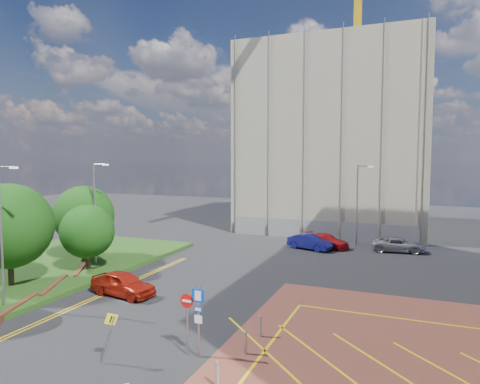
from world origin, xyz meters
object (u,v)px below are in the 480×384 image
Objects in this scene: lamp_left_far at (95,209)px; car_red_back at (326,241)px; car_blue_back at (310,242)px; car_red_left at (123,284)px; car_silver_back at (398,245)px; sign_cluster at (194,313)px; tree_c at (87,231)px; tree_b at (9,226)px; lamp_left_near at (2,230)px; lamp_back at (358,202)px; tree_d at (84,216)px; warning_sign at (109,332)px.

lamp_left_far reaches higher than car_red_back.
car_red_back is at bearing -24.82° from car_blue_back.
car_red_left is 25.44m from car_silver_back.
car_red_back is (1.10, 25.06, -1.29)m from sign_cluster.
sign_cluster is at bearing -33.16° from tree_c.
tree_b is 8.59m from car_red_left.
lamp_left_near and lamp_left_far have the same top height.
lamp_left_far is 1.00× the size of lamp_back.
car_blue_back is (12.51, 22.65, -3.95)m from lamp_left_near.
car_blue_back is at bearing 97.88° from car_silver_back.
tree_b is at bearing -82.87° from tree_d.
lamp_back is at bearing -34.75° from car_red_back.
tree_c is 0.61× the size of lamp_back.
car_red_back is at bearing 88.93° from car_silver_back.
warning_sign is (-2.93, -2.03, -0.52)m from sign_cluster.
sign_cluster is at bearing -36.82° from lamp_left_far.
lamp_left_near is at bearing -44.25° from tree_b.
sign_cluster is 1.43× the size of warning_sign.
lamp_back reaches higher than warning_sign.
tree_d is 20.74m from sign_cluster.
lamp_left_near is 1.85× the size of car_blue_back.
lamp_left_near is at bearing 133.86° from car_silver_back.
lamp_left_far is 27.03m from car_silver_back.
lamp_back is (19.58, 23.00, 0.12)m from tree_b.
car_red_left is (-5.19, 7.75, -0.67)m from warning_sign.
car_red_left is at bearing 174.56° from car_blue_back.
car_red_back is at bearing -17.27° from car_red_left.
tree_b reaches higher than tree_c.
lamp_left_near is at bearing 169.33° from car_red_back.
lamp_back is at bearing 76.97° from warning_sign.
lamp_back reaches higher than sign_cluster.
tree_b is at bearing 154.84° from warning_sign.
car_silver_back is at bearing 33.31° from lamp_left_far.
lamp_back is 1.85× the size of car_blue_back.
tree_c is 0.81× the size of tree_d.
tree_b is at bearing 110.77° from car_red_left.
sign_cluster is 0.67× the size of car_silver_back.
lamp_left_near is at bearing 175.44° from sign_cluster.
sign_cluster is at bearing 156.83° from car_silver_back.
sign_cluster is (16.80, -12.02, -1.92)m from tree_d.
lamp_left_far is 2.50× the size of sign_cluster.
tree_d is at bearing 144.42° from sign_cluster.
tree_d reaches higher than car_blue_back.
lamp_left_near is (1.08, -8.00, 1.47)m from tree_c.
lamp_back is at bearing -20.99° from car_red_left.
tree_b reaches higher than car_blue_back.
lamp_left_far is at bearing 116.67° from car_silver_back.
lamp_left_near reaches higher than lamp_back.
sign_cluster is at bearing -116.92° from car_red_left.
tree_d reaches higher than tree_c.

